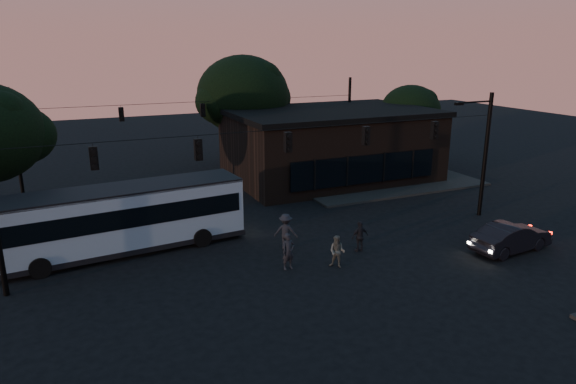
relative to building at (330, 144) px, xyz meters
name	(u,v)px	position (x,y,z in m)	size (l,w,h in m)	color
ground	(324,278)	(-9.00, -15.97, -2.71)	(120.00, 120.00, 0.00)	black
sidewalk_far_right	(375,179)	(3.00, -1.97, -2.63)	(14.00, 10.00, 0.15)	black
sidewalk_far_left	(0,224)	(-23.00, -1.97, -2.63)	(14.00, 10.00, 0.15)	black
building	(330,144)	(0.00, 0.00, 0.00)	(15.40, 10.41, 5.40)	black
tree_behind	(243,95)	(-5.00, 6.03, 3.48)	(7.60, 7.60, 9.43)	black
tree_right	(410,111)	(9.00, 2.03, 1.93)	(5.20, 5.20, 6.86)	black
signal_rig_near	(288,164)	(-9.00, -11.97, 1.74)	(26.24, 0.30, 7.50)	black
signal_rig_far	(203,125)	(-9.00, 4.03, 1.50)	(26.24, 0.30, 7.50)	black
bus	(125,216)	(-16.69, -9.03, -0.82)	(12.14, 3.84, 3.36)	#90A4B8
car	(511,237)	(1.18, -17.05, -1.97)	(1.57, 4.50, 1.48)	black
pedestrian_a	(288,251)	(-10.07, -14.41, -1.83)	(0.64, 0.42, 1.75)	black
pedestrian_b	(337,252)	(-7.90, -15.18, -1.92)	(0.76, 0.60, 1.57)	#53544D
pedestrian_c	(360,236)	(-5.88, -13.95, -1.90)	(0.95, 0.39, 1.61)	black
pedestrian_d	(286,231)	(-9.16, -12.04, -1.77)	(1.21, 0.69, 1.87)	black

